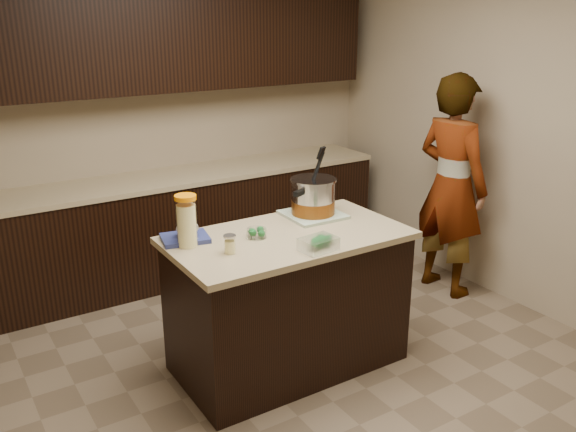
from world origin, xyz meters
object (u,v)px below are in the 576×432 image
(island, at_px, (288,301))
(person, at_px, (451,186))
(stock_pot, at_px, (313,199))
(lemonade_pitcher, at_px, (187,223))

(island, distance_m, person, 1.78)
(stock_pot, xyz_separation_m, person, (1.37, 0.07, -0.14))
(lemonade_pitcher, relative_size, person, 0.17)
(person, bearing_deg, island, 95.53)
(island, xyz_separation_m, person, (1.70, 0.28, 0.43))
(island, bearing_deg, lemonade_pitcher, 165.79)
(island, bearing_deg, person, 9.21)
(stock_pot, xyz_separation_m, lemonade_pitcher, (-0.92, -0.06, 0.02))
(island, relative_size, person, 0.83)
(lemonade_pitcher, bearing_deg, stock_pot, 3.66)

